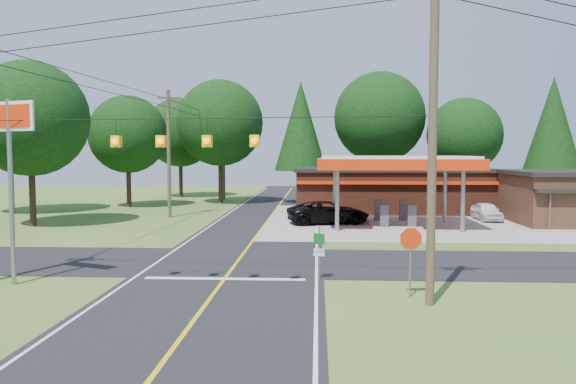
{
  "coord_description": "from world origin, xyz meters",
  "views": [
    {
      "loc": [
        3.74,
        -25.71,
        5.09
      ],
      "look_at": [
        2.0,
        7.0,
        2.8
      ],
      "focal_mm": 35.0,
      "sensor_mm": 36.0,
      "label": 1
    }
  ],
  "objects_px": {
    "gas_canopy": "(395,165)",
    "octagonal_stop_sign": "(411,244)",
    "suv_car": "(328,213)",
    "big_stop_sign": "(9,146)",
    "sedan_car": "(487,212)"
  },
  "relations": [
    {
      "from": "sedan_car",
      "to": "octagonal_stop_sign",
      "type": "relative_size",
      "value": 1.56
    },
    {
      "from": "suv_car",
      "to": "big_stop_sign",
      "type": "xyz_separation_m",
      "value": [
        -12.5,
        -19.28,
        4.52
      ]
    },
    {
      "from": "gas_canopy",
      "to": "octagonal_stop_sign",
      "type": "relative_size",
      "value": 4.18
    },
    {
      "from": "gas_canopy",
      "to": "octagonal_stop_sign",
      "type": "xyz_separation_m",
      "value": [
        -2.0,
        -19.01,
        -2.37
      ]
    },
    {
      "from": "big_stop_sign",
      "to": "octagonal_stop_sign",
      "type": "xyz_separation_m",
      "value": [
        15.0,
        -1.11,
        -3.44
      ]
    },
    {
      "from": "big_stop_sign",
      "to": "octagonal_stop_sign",
      "type": "height_order",
      "value": "big_stop_sign"
    },
    {
      "from": "sedan_car",
      "to": "octagonal_stop_sign",
      "type": "distance_m",
      "value": 24.91
    },
    {
      "from": "gas_canopy",
      "to": "suv_car",
      "type": "height_order",
      "value": "gas_canopy"
    },
    {
      "from": "octagonal_stop_sign",
      "to": "big_stop_sign",
      "type": "bearing_deg",
      "value": 175.76
    },
    {
      "from": "gas_canopy",
      "to": "big_stop_sign",
      "type": "distance_m",
      "value": 24.71
    },
    {
      "from": "suv_car",
      "to": "sedan_car",
      "type": "bearing_deg",
      "value": -90.56
    },
    {
      "from": "suv_car",
      "to": "octagonal_stop_sign",
      "type": "distance_m",
      "value": 20.58
    },
    {
      "from": "suv_car",
      "to": "big_stop_sign",
      "type": "distance_m",
      "value": 23.42
    },
    {
      "from": "suv_car",
      "to": "sedan_car",
      "type": "relative_size",
      "value": 1.48
    },
    {
      "from": "suv_car",
      "to": "sedan_car",
      "type": "xyz_separation_m",
      "value": [
        11.95,
        2.62,
        -0.14
      ]
    }
  ]
}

